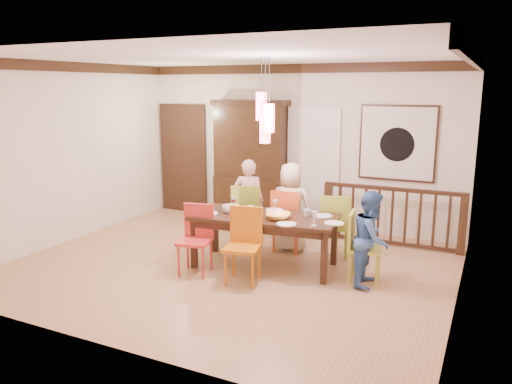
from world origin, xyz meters
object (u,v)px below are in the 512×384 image
at_px(chair_far_left, 247,210).
at_px(person_far_left, 249,201).
at_px(china_hutch, 250,162).
at_px(person_end_right, 371,239).
at_px(chair_end_right, 366,242).
at_px(dining_table, 265,221).
at_px(balustrade, 392,215).
at_px(person_far_mid, 290,207).

bearing_deg(chair_far_left, person_far_left, -106.88).
relative_size(china_hutch, person_far_left, 1.65).
bearing_deg(chair_far_left, china_hutch, -88.07).
xyz_separation_m(chair_far_left, person_end_right, (2.20, -0.83, 0.05)).
height_order(chair_far_left, chair_end_right, chair_far_left).
height_order(dining_table, chair_end_right, chair_end_right).
xyz_separation_m(chair_far_left, chair_end_right, (2.11, -0.75, -0.04)).
relative_size(dining_table, person_end_right, 1.70).
bearing_deg(balustrade, person_end_right, -88.73).
bearing_deg(chair_end_right, china_hutch, 45.73).
bearing_deg(chair_end_right, person_far_mid, 53.39).
distance_m(chair_end_right, china_hutch, 3.40).
height_order(chair_far_left, person_far_mid, person_far_mid).
bearing_deg(person_far_mid, balustrade, -153.04).
bearing_deg(balustrade, china_hutch, 171.67).
bearing_deg(person_end_right, chair_end_right, 44.50).
relative_size(person_far_left, person_end_right, 1.12).
bearing_deg(person_far_mid, person_end_right, 143.42).
bearing_deg(balustrade, person_far_mid, -147.82).
bearing_deg(balustrade, chair_far_left, -157.74).
xyz_separation_m(china_hutch, balustrade, (2.69, -0.35, -0.64)).
distance_m(chair_far_left, person_end_right, 2.36).
bearing_deg(china_hutch, balustrade, -7.32).
distance_m(chair_end_right, person_far_mid, 1.57).
bearing_deg(chair_far_left, dining_table, 108.72).
height_order(dining_table, person_end_right, person_end_right).
relative_size(china_hutch, person_end_right, 1.84).
relative_size(dining_table, chair_end_right, 2.28).
distance_m(chair_end_right, balustrade, 1.67).
distance_m(chair_far_left, person_far_left, 0.15).
distance_m(person_far_left, person_far_mid, 0.77).
relative_size(chair_far_left, balustrade, 0.45).
relative_size(balustrade, person_end_right, 1.80).
relative_size(dining_table, person_far_left, 1.52).
height_order(person_far_mid, person_end_right, person_far_mid).
bearing_deg(person_far_mid, china_hutch, -49.79).
bearing_deg(person_far_left, china_hutch, -81.79).
height_order(dining_table, china_hutch, china_hutch).
height_order(chair_end_right, person_far_left, person_far_left).
distance_m(dining_table, china_hutch, 2.48).
xyz_separation_m(china_hutch, person_far_mid, (1.31, -1.25, -0.45)).
bearing_deg(chair_end_right, chair_far_left, 63.21).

